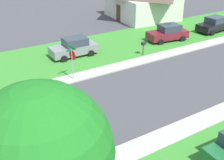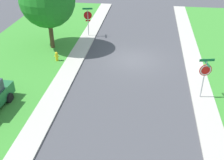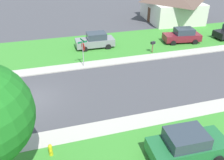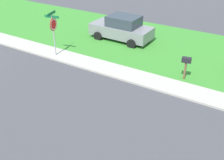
# 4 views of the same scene
# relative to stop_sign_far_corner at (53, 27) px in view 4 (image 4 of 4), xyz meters

# --- Properties ---
(sidewalk_west) EXTENTS (1.40, 56.00, 0.10)m
(sidewalk_west) POSITION_rel_stop_sign_far_corner_xyz_m (-0.16, 7.12, -1.84)
(sidewalk_west) COLOR #ADA89E
(sidewalk_west) RESTS_ON ground
(lawn_west) EXTENTS (8.00, 56.00, 0.08)m
(lawn_west) POSITION_rel_stop_sign_far_corner_xyz_m (-4.86, 7.12, -1.85)
(lawn_west) COLOR #38842D
(lawn_west) RESTS_ON ground
(stop_sign_far_corner) EXTENTS (0.90, 0.90, 2.77)m
(stop_sign_far_corner) POSITION_rel_stop_sign_far_corner_xyz_m (0.00, 0.00, 0.00)
(stop_sign_far_corner) COLOR #9E9EA3
(stop_sign_far_corner) RESTS_ON ground
(car_grey_across_road) EXTENTS (2.10, 4.33, 1.76)m
(car_grey_across_road) POSITION_rel_stop_sign_far_corner_xyz_m (-4.42, 2.14, -1.01)
(car_grey_across_road) COLOR gray
(car_grey_across_road) RESTS_ON ground
(mailbox) EXTENTS (0.33, 0.52, 1.31)m
(mailbox) POSITION_rel_stop_sign_far_corner_xyz_m (-1.20, 7.70, -0.88)
(mailbox) COLOR brown
(mailbox) RESTS_ON ground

